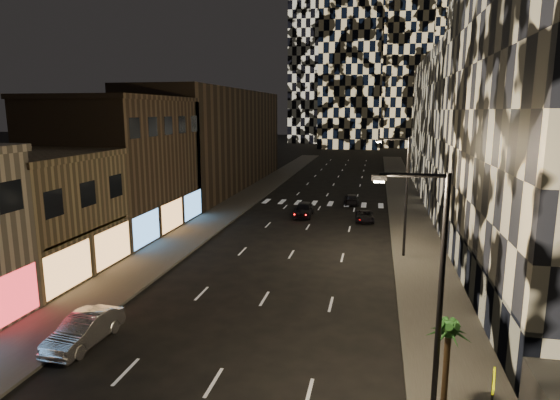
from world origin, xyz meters
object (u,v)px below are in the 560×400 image
at_px(car_dark_midlane, 304,209).
at_px(palm_tree, 448,336).
at_px(car_dark_rightlane, 365,216).
at_px(ped_sign, 492,394).
at_px(streetlight_far, 403,189).
at_px(car_dark_oncoming, 351,199).
at_px(streetlight_near, 434,284).
at_px(car_silver_parked, 84,330).

xyz_separation_m(car_dark_midlane, palm_tree, (10.22, -31.38, 2.25)).
distance_m(car_dark_rightlane, ped_sign, 32.98).
height_order(car_dark_rightlane, ped_sign, ped_sign).
distance_m(car_dark_midlane, ped_sign, 35.42).
height_order(streetlight_far, palm_tree, streetlight_far).
relative_size(car_dark_oncoming, ped_sign, 1.41).
bearing_deg(streetlight_far, streetlight_near, -90.00).
height_order(ped_sign, palm_tree, palm_tree).
distance_m(streetlight_near, car_dark_rightlane, 31.97).
bearing_deg(streetlight_near, car_dark_midlane, 106.28).
bearing_deg(ped_sign, car_dark_midlane, 121.13).
relative_size(car_silver_parked, ped_sign, 1.50).
bearing_deg(car_dark_rightlane, streetlight_far, -78.69).
xyz_separation_m(streetlight_far, car_dark_midlane, (-9.47, 12.41, -4.57)).
bearing_deg(ped_sign, car_silver_parked, 179.69).
bearing_deg(car_silver_parked, ped_sign, -9.45).
xyz_separation_m(ped_sign, palm_tree, (-1.10, 2.15, 0.82)).
distance_m(streetlight_near, car_dark_midlane, 34.07).
bearing_deg(car_silver_parked, car_dark_oncoming, 77.34).
xyz_separation_m(car_silver_parked, ped_sign, (17.41, -3.95, 1.48)).
height_order(car_silver_parked, car_dark_oncoming, car_silver_parked).
relative_size(car_dark_oncoming, palm_tree, 1.21).
relative_size(streetlight_near, ped_sign, 3.00).
bearing_deg(car_silver_parked, car_dark_rightlane, 69.69).
xyz_separation_m(streetlight_near, palm_tree, (0.76, 1.03, -2.32)).
bearing_deg(car_dark_rightlane, streetlight_near, -87.98).
bearing_deg(car_silver_parked, car_dark_midlane, 81.70).
relative_size(car_dark_midlane, car_dark_oncoming, 1.08).
distance_m(streetlight_near, ped_sign, 3.81).
distance_m(car_silver_parked, car_dark_oncoming, 38.85).
distance_m(car_dark_rightlane, palm_tree, 30.76).
bearing_deg(car_dark_rightlane, car_dark_oncoming, 98.40).
bearing_deg(palm_tree, car_dark_rightlane, 97.08).
bearing_deg(palm_tree, ped_sign, -62.91).
relative_size(car_dark_rightlane, ped_sign, 1.28).
xyz_separation_m(streetlight_far, palm_tree, (0.76, -18.97, -2.32)).
distance_m(car_silver_parked, car_dark_midlane, 30.20).
height_order(streetlight_far, car_silver_parked, streetlight_far).
height_order(car_dark_oncoming, car_dark_rightlane, car_dark_oncoming).
relative_size(streetlight_near, car_dark_rightlane, 2.33).
distance_m(car_dark_oncoming, car_dark_rightlane, 8.91).
height_order(streetlight_near, palm_tree, streetlight_near).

